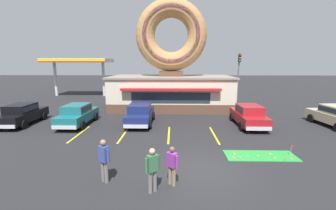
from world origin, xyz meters
TOP-DOWN VIEW (x-y plane):
  - ground_plane at (0.00, 0.00)m, footprint 160.00×160.00m
  - donut_shop_building at (-1.45, 13.94)m, footprint 12.30×6.75m
  - putting_mat at (3.26, 1.64)m, footprint 3.55×1.37m
  - mini_donut_near_left at (3.84, 1.26)m, footprint 0.13×0.13m
  - mini_donut_near_right at (1.81, 1.30)m, footprint 0.13×0.13m
  - mini_donut_mid_left at (2.11, 1.31)m, footprint 0.13×0.13m
  - mini_donut_mid_centre at (3.09, 1.53)m, footprint 0.13×0.13m
  - mini_donut_mid_right at (4.59, 1.18)m, footprint 0.13×0.13m
  - mini_donut_far_left at (1.97, 1.76)m, footprint 0.13×0.13m
  - mini_donut_far_centre at (4.27, 1.13)m, footprint 0.13×0.13m
  - mini_donut_far_right at (3.85, 1.83)m, footprint 0.13×0.13m
  - golf_ball at (2.57, 1.49)m, footprint 0.04×0.04m
  - putting_flag_pin at (4.82, 1.65)m, footprint 0.13×0.01m
  - car_champagne at (10.84, 7.17)m, footprint 2.24×4.68m
  - car_red at (4.45, 7.27)m, footprint 2.00×4.57m
  - car_teal at (-8.51, 7.25)m, footprint 2.01×4.57m
  - car_navy at (-3.77, 7.61)m, footprint 1.98×4.56m
  - car_black at (-12.84, 7.30)m, footprint 2.10×4.62m
  - pedestrian_blue_sweater_man at (-1.94, -1.74)m, footprint 0.49×0.42m
  - pedestrian_hooded_kid at (-1.23, -1.23)m, footprint 0.46×0.44m
  - pedestrian_leather_jacket_man at (-3.90, -1.07)m, footprint 0.51×0.41m
  - trash_bin at (-6.72, 11.39)m, footprint 0.57×0.57m
  - traffic_light_pole at (6.37, 17.27)m, footprint 0.28×0.47m
  - gas_station_canopy at (-14.73, 22.79)m, footprint 9.00×4.46m
  - parking_stripe_far_left at (-7.49, 5.00)m, footprint 0.12×3.60m
  - parking_stripe_left at (-4.49, 5.00)m, footprint 0.12×3.60m
  - parking_stripe_mid_left at (-1.49, 5.00)m, footprint 0.12×3.60m
  - parking_stripe_centre at (1.51, 5.00)m, footprint 0.12×3.60m

SIDE VIEW (x-z plane):
  - ground_plane at x=0.00m, z-range 0.00..0.00m
  - parking_stripe_far_left at x=-7.49m, z-range 0.00..0.01m
  - parking_stripe_left at x=-4.49m, z-range 0.00..0.01m
  - parking_stripe_mid_left at x=-1.49m, z-range 0.00..0.01m
  - parking_stripe_centre at x=1.51m, z-range 0.00..0.01m
  - putting_mat at x=3.26m, z-range 0.00..0.03m
  - mini_donut_near_left at x=3.84m, z-range 0.03..0.07m
  - mini_donut_near_right at x=1.81m, z-range 0.03..0.07m
  - mini_donut_mid_left at x=2.11m, z-range 0.03..0.07m
  - mini_donut_mid_centre at x=3.09m, z-range 0.03..0.07m
  - mini_donut_mid_right at x=4.59m, z-range 0.03..0.07m
  - mini_donut_far_left at x=1.97m, z-range 0.03..0.07m
  - mini_donut_far_centre at x=4.27m, z-range 0.03..0.07m
  - mini_donut_far_right at x=3.85m, z-range 0.03..0.07m
  - golf_ball at x=2.57m, z-range 0.03..0.07m
  - putting_flag_pin at x=4.82m, z-range 0.16..0.71m
  - trash_bin at x=-6.72m, z-range 0.01..0.99m
  - pedestrian_hooded_kid at x=-1.23m, z-range 0.08..1.63m
  - car_champagne at x=10.84m, z-range 0.07..1.67m
  - car_red at x=4.45m, z-range 0.07..1.67m
  - car_teal at x=-8.51m, z-range 0.07..1.67m
  - car_navy at x=-3.77m, z-range 0.07..1.67m
  - car_black at x=-12.84m, z-range 0.07..1.67m
  - pedestrian_blue_sweater_man at x=-1.94m, z-range 0.09..1.78m
  - pedestrian_leather_jacket_man at x=-3.90m, z-range 0.10..1.86m
  - traffic_light_pole at x=6.37m, z-range 0.81..6.61m
  - donut_shop_building at x=-1.45m, z-range -1.74..9.22m
  - gas_station_canopy at x=-14.73m, z-range 2.21..7.51m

